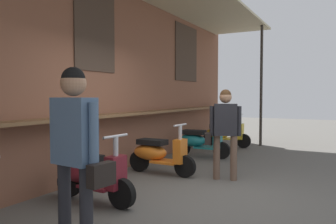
{
  "coord_description": "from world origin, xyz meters",
  "views": [
    {
      "loc": [
        -4.54,
        -2.07,
        1.48
      ],
      "look_at": [
        1.52,
        1.18,
        1.15
      ],
      "focal_mm": 35.78,
      "sensor_mm": 36.0,
      "label": 1
    }
  ],
  "objects_px": {
    "scooter_yellow": "(224,133)",
    "shopper_browsing": "(224,126)",
    "scooter_orange": "(158,153)",
    "scooter_maroon": "(89,174)",
    "scooter_teal": "(198,141)",
    "shopper_with_handbag": "(75,141)"
  },
  "relations": [
    {
      "from": "scooter_orange",
      "to": "scooter_teal",
      "type": "distance_m",
      "value": 1.97
    },
    {
      "from": "scooter_orange",
      "to": "scooter_yellow",
      "type": "relative_size",
      "value": 1.0
    },
    {
      "from": "scooter_maroon",
      "to": "shopper_with_handbag",
      "type": "bearing_deg",
      "value": -48.99
    },
    {
      "from": "scooter_maroon",
      "to": "scooter_orange",
      "type": "xyz_separation_m",
      "value": [
        1.9,
        0.0,
        0.0
      ]
    },
    {
      "from": "scooter_maroon",
      "to": "scooter_teal",
      "type": "distance_m",
      "value": 3.87
    },
    {
      "from": "scooter_yellow",
      "to": "shopper_browsing",
      "type": "height_order",
      "value": "shopper_browsing"
    },
    {
      "from": "scooter_teal",
      "to": "scooter_yellow",
      "type": "distance_m",
      "value": 1.88
    },
    {
      "from": "shopper_with_handbag",
      "to": "shopper_browsing",
      "type": "bearing_deg",
      "value": 1.83
    },
    {
      "from": "scooter_maroon",
      "to": "scooter_orange",
      "type": "height_order",
      "value": "same"
    },
    {
      "from": "scooter_yellow",
      "to": "shopper_browsing",
      "type": "xyz_separation_m",
      "value": [
        -3.68,
        -1.26,
        0.57
      ]
    },
    {
      "from": "scooter_maroon",
      "to": "shopper_browsing",
      "type": "xyz_separation_m",
      "value": [
        2.07,
        -1.26,
        0.57
      ]
    },
    {
      "from": "shopper_browsing",
      "to": "scooter_orange",
      "type": "bearing_deg",
      "value": -104.84
    },
    {
      "from": "scooter_teal",
      "to": "scooter_yellow",
      "type": "height_order",
      "value": "same"
    },
    {
      "from": "scooter_maroon",
      "to": "scooter_orange",
      "type": "distance_m",
      "value": 1.9
    },
    {
      "from": "scooter_orange",
      "to": "shopper_with_handbag",
      "type": "relative_size",
      "value": 0.81
    },
    {
      "from": "scooter_orange",
      "to": "scooter_yellow",
      "type": "xyz_separation_m",
      "value": [
        3.85,
        -0.0,
        0.0
      ]
    },
    {
      "from": "scooter_orange",
      "to": "scooter_yellow",
      "type": "height_order",
      "value": "same"
    },
    {
      "from": "scooter_orange",
      "to": "scooter_yellow",
      "type": "bearing_deg",
      "value": 91.24
    },
    {
      "from": "scooter_teal",
      "to": "scooter_yellow",
      "type": "xyz_separation_m",
      "value": [
        1.88,
        0.0,
        0.0
      ]
    },
    {
      "from": "scooter_orange",
      "to": "shopper_with_handbag",
      "type": "distance_m",
      "value": 3.42
    },
    {
      "from": "scooter_yellow",
      "to": "shopper_browsing",
      "type": "bearing_deg",
      "value": -73.85
    },
    {
      "from": "scooter_maroon",
      "to": "scooter_yellow",
      "type": "relative_size",
      "value": 1.0
    }
  ]
}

